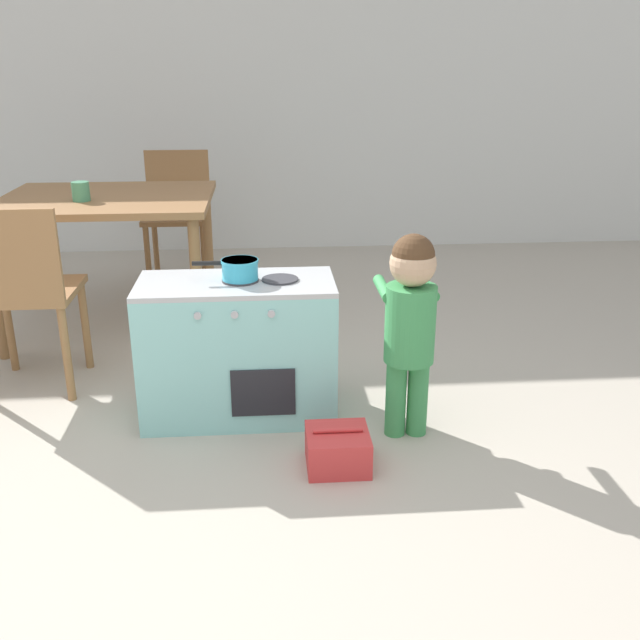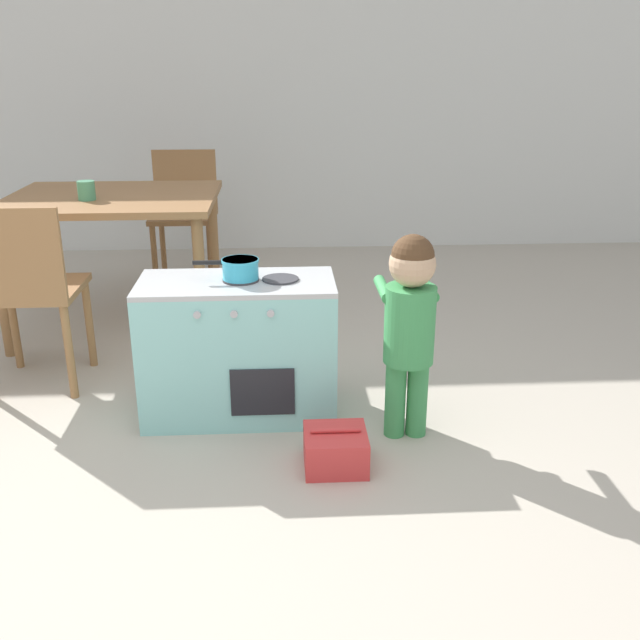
# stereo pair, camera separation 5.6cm
# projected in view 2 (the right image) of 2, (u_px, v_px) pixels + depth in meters

# --- Properties ---
(ground_plane) EXTENTS (16.00, 16.00, 0.00)m
(ground_plane) POSITION_uv_depth(u_px,v_px,m) (156.00, 595.00, 1.97)
(ground_plane) COLOR #B2A899
(wall_back) EXTENTS (10.00, 0.06, 2.60)m
(wall_back) POSITION_uv_depth(u_px,v_px,m) (226.00, 72.00, 5.15)
(wall_back) COLOR silver
(wall_back) RESTS_ON ground_plane
(play_kitchen) EXTENTS (0.77, 0.39, 0.58)m
(play_kitchen) POSITION_uv_depth(u_px,v_px,m) (239.00, 348.00, 2.89)
(play_kitchen) COLOR #8CD1CC
(play_kitchen) RESTS_ON ground_plane
(toy_pot) EXTENTS (0.26, 0.15, 0.08)m
(toy_pot) POSITION_uv_depth(u_px,v_px,m) (240.00, 268.00, 2.77)
(toy_pot) COLOR #38B2D6
(toy_pot) RESTS_ON play_kitchen
(child_figure) EXTENTS (0.22, 0.33, 0.80)m
(child_figure) POSITION_uv_depth(u_px,v_px,m) (410.00, 313.00, 2.64)
(child_figure) COLOR #3D9351
(child_figure) RESTS_ON ground_plane
(toy_basket) EXTENTS (0.22, 0.22, 0.15)m
(toy_basket) POSITION_uv_depth(u_px,v_px,m) (335.00, 449.00, 2.57)
(toy_basket) COLOR #D13838
(toy_basket) RESTS_ON ground_plane
(dining_table) EXTENTS (1.08, 0.93, 0.72)m
(dining_table) POSITION_uv_depth(u_px,v_px,m) (113.00, 212.00, 3.75)
(dining_table) COLOR olive
(dining_table) RESTS_ON ground_plane
(dining_chair_near) EXTENTS (0.41, 0.41, 0.84)m
(dining_chair_near) POSITION_uv_depth(u_px,v_px,m) (28.00, 289.00, 3.05)
(dining_chair_near) COLOR olive
(dining_chair_near) RESTS_ON ground_plane
(dining_chair_far) EXTENTS (0.41, 0.41, 0.84)m
(dining_chair_far) POSITION_uv_depth(u_px,v_px,m) (185.00, 211.00, 4.61)
(dining_chair_far) COLOR olive
(dining_chair_far) RESTS_ON ground_plane
(cup_on_table) EXTENTS (0.09, 0.09, 0.10)m
(cup_on_table) POSITION_uv_depth(u_px,v_px,m) (86.00, 191.00, 3.57)
(cup_on_table) COLOR #478E66
(cup_on_table) RESTS_ON dining_table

